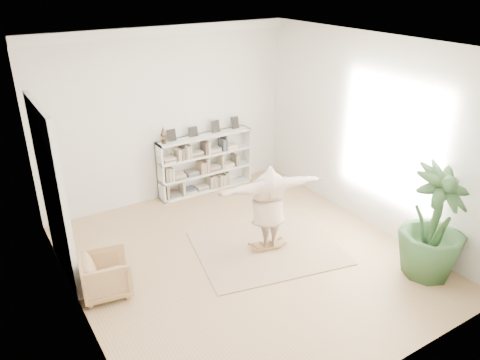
# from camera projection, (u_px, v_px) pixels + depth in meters

# --- Properties ---
(floor) EXTENTS (6.00, 6.00, 0.00)m
(floor) POSITION_uv_depth(u_px,v_px,m) (245.00, 259.00, 8.12)
(floor) COLOR #9D8051
(floor) RESTS_ON ground
(room_shell) EXTENTS (6.00, 6.00, 6.00)m
(room_shell) POSITION_uv_depth(u_px,v_px,m) (163.00, 30.00, 8.92)
(room_shell) COLOR silver
(room_shell) RESTS_ON floor
(doors) EXTENTS (0.09, 1.78, 2.92)m
(doors) POSITION_uv_depth(u_px,v_px,m) (53.00, 195.00, 7.23)
(doors) COLOR white
(doors) RESTS_ON floor
(bookshelf) EXTENTS (2.20, 0.35, 1.64)m
(bookshelf) POSITION_uv_depth(u_px,v_px,m) (205.00, 163.00, 10.38)
(bookshelf) COLOR silver
(bookshelf) RESTS_ON floor
(armchair) EXTENTS (0.84, 0.83, 0.66)m
(armchair) POSITION_uv_depth(u_px,v_px,m) (106.00, 275.00, 7.15)
(armchair) COLOR tan
(armchair) RESTS_ON floor
(rug) EXTENTS (2.86, 2.48, 0.02)m
(rug) POSITION_uv_depth(u_px,v_px,m) (267.00, 248.00, 8.42)
(rug) COLOR tan
(rug) RESTS_ON floor
(rocker_board) EXTENTS (0.50, 0.36, 0.10)m
(rocker_board) POSITION_uv_depth(u_px,v_px,m) (267.00, 245.00, 8.39)
(rocker_board) COLOR olive
(rocker_board) RESTS_ON rug
(person) EXTENTS (1.94, 0.89, 1.53)m
(person) POSITION_uv_depth(u_px,v_px,m) (269.00, 205.00, 8.05)
(person) COLOR beige
(person) RESTS_ON rocker_board
(houseplant) EXTENTS (1.15, 1.15, 1.88)m
(houseplant) POSITION_uv_depth(u_px,v_px,m) (434.00, 224.00, 7.35)
(houseplant) COLOR #2B4D26
(houseplant) RESTS_ON floor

